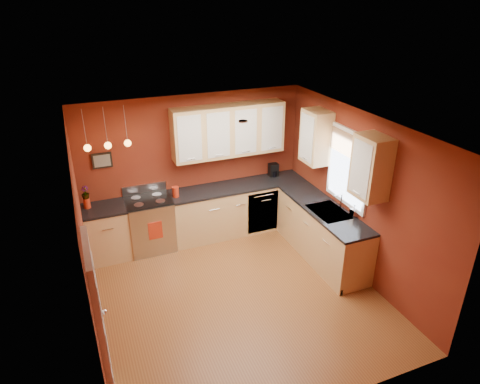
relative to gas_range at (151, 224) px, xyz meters
name	(u,v)px	position (x,y,z in m)	size (l,w,h in m)	color
floor	(238,295)	(0.92, -1.80, -0.48)	(4.20, 4.20, 0.00)	brown
ceiling	(238,128)	(0.92, -1.80, 2.12)	(4.00, 4.20, 0.02)	white
wall_back	(194,167)	(0.92, 0.30, 0.82)	(4.00, 0.02, 2.60)	maroon
wall_front	(318,318)	(0.92, -3.90, 0.82)	(4.00, 0.02, 2.60)	maroon
wall_left	(86,249)	(-1.08, -1.80, 0.82)	(0.02, 4.20, 2.60)	maroon
wall_right	(358,196)	(2.92, -1.80, 0.82)	(0.02, 4.20, 2.60)	maroon
base_cabinets_back_left	(108,233)	(-0.73, 0.00, -0.03)	(0.70, 0.60, 0.90)	tan
base_cabinets_back_right	(238,209)	(1.65, 0.00, -0.03)	(2.54, 0.60, 0.90)	tan
base_cabinets_right	(321,233)	(2.62, -1.35, -0.03)	(0.60, 2.10, 0.90)	tan
counter_back_left	(104,209)	(-0.73, 0.00, 0.44)	(0.70, 0.62, 0.04)	black
counter_back_right	(238,186)	(1.65, 0.00, 0.44)	(2.54, 0.62, 0.04)	black
counter_right	(324,209)	(2.62, -1.35, 0.44)	(0.62, 2.10, 0.04)	black
gas_range	(151,224)	(0.00, 0.00, 0.00)	(0.76, 0.64, 1.11)	#B1B1B5
dishwasher_front	(263,212)	(2.02, -0.29, -0.03)	(0.60, 0.02, 0.80)	#B1B1B5
sink	(329,213)	(2.62, -1.50, 0.43)	(0.50, 0.70, 0.33)	gray
window	(348,166)	(2.89, -1.50, 1.21)	(0.06, 1.02, 1.22)	white
door_left_wall	(102,332)	(-1.05, -3.00, 0.54)	(0.12, 0.82, 2.05)	white
upper_cabinets_back	(229,131)	(1.52, 0.12, 1.47)	(2.00, 0.35, 0.90)	tan
upper_cabinets_right	(341,151)	(2.75, -1.48, 1.47)	(0.35, 1.95, 0.90)	tan
wall_picture	(102,161)	(-0.63, 0.28, 1.17)	(0.32, 0.03, 0.26)	black
pendant_lights	(108,145)	(-0.53, -0.05, 1.53)	(0.71, 0.11, 0.66)	gray
red_canister	(176,192)	(0.47, -0.05, 0.55)	(0.12, 0.12, 0.18)	#B52B13
red_vase	(87,203)	(-0.97, 0.09, 0.55)	(0.11, 0.11, 0.17)	#B52B13
flowers	(85,193)	(-0.97, 0.09, 0.73)	(0.13, 0.13, 0.23)	#B52B13
coffee_maker	(273,170)	(2.43, 0.14, 0.57)	(0.17, 0.17, 0.25)	black
soap_pump	(354,211)	(2.87, -1.80, 0.56)	(0.10, 0.10, 0.21)	white
dish_towel	(155,231)	(0.02, -0.33, 0.04)	(0.23, 0.02, 0.32)	#B52B13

